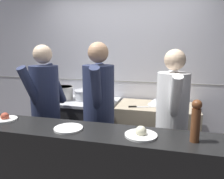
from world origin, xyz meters
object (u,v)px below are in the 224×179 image
at_px(braising_pot, 101,97).
at_px(chefs_knife, 140,107).
at_px(chef_sous, 99,110).
at_px(chef_head_cook, 46,107).
at_px(plated_dish_main, 5,118).
at_px(chef_line, 172,118).
at_px(pepper_mill, 196,120).
at_px(mixing_bowl_steel, 155,101).
at_px(sauce_pot, 85,95).
at_px(plated_dish_appetiser, 68,128).
at_px(plated_dish_dessert, 141,134).
at_px(oven_range, 84,128).
at_px(stock_pot, 63,93).

distance_m(braising_pot, chefs_knife, 0.61).
bearing_deg(chef_sous, chef_head_cook, 165.18).
bearing_deg(plated_dish_main, chef_sous, 31.90).
relative_size(braising_pot, chef_line, 0.20).
relative_size(braising_pot, chef_sous, 0.19).
distance_m(pepper_mill, chef_line, 0.68).
distance_m(mixing_bowl_steel, chef_sous, 0.98).
bearing_deg(sauce_pot, chef_head_cook, -107.49).
xyz_separation_m(plated_dish_main, plated_dish_appetiser, (0.74, -0.07, -0.01)).
bearing_deg(plated_dish_dessert, plated_dish_appetiser, -178.97).
relative_size(oven_range, plated_dish_appetiser, 4.02).
xyz_separation_m(chefs_knife, plated_dish_appetiser, (-0.49, -1.17, 0.07)).
xyz_separation_m(plated_dish_appetiser, chef_head_cook, (-0.62, 0.63, -0.01)).
relative_size(plated_dish_dessert, chef_line, 0.16).
bearing_deg(plated_dish_dessert, plated_dish_main, 177.63).
distance_m(sauce_pot, chef_sous, 0.91).
xyz_separation_m(mixing_bowl_steel, pepper_mill, (0.39, -1.36, 0.20)).
bearing_deg(oven_range, chef_sous, -56.09).
bearing_deg(chefs_knife, pepper_mill, -63.27).
bearing_deg(braising_pot, plated_dish_dessert, -59.74).
height_order(mixing_bowl_steel, chef_line, chef_line).
relative_size(braising_pot, chefs_knife, 0.89).
distance_m(mixing_bowl_steel, plated_dish_dessert, 1.36).
height_order(stock_pot, plated_dish_dessert, stock_pot).
bearing_deg(stock_pot, chef_line, -22.37).
bearing_deg(chef_line, plated_dish_dessert, -116.91).
xyz_separation_m(sauce_pot, braising_pot, (0.29, -0.06, -0.00)).
height_order(oven_range, sauce_pot, sauce_pot).
bearing_deg(oven_range, chef_line, -27.76).
relative_size(sauce_pot, braising_pot, 1.00).
xyz_separation_m(mixing_bowl_steel, plated_dish_dessert, (-0.03, -1.36, 0.05)).
xyz_separation_m(plated_dish_appetiser, plated_dish_dessert, (0.66, 0.01, 0.01)).
bearing_deg(chef_head_cook, oven_range, 86.14).
bearing_deg(plated_dish_main, plated_dish_appetiser, -5.37).
distance_m(sauce_pot, chef_head_cook, 0.77).
height_order(stock_pot, mixing_bowl_steel, stock_pot).
height_order(chefs_knife, pepper_mill, pepper_mill).
bearing_deg(chef_sous, sauce_pot, 110.16).
xyz_separation_m(stock_pot, chef_line, (1.64, -0.68, -0.07)).
relative_size(plated_dish_main, plated_dish_appetiser, 0.91).
distance_m(chef_sous, chef_line, 0.82).
relative_size(plated_dish_appetiser, chef_head_cook, 0.15).
bearing_deg(chefs_knife, plated_dish_main, -138.14).
relative_size(chefs_knife, plated_dish_main, 1.57).
xyz_separation_m(plated_dish_main, chef_sous, (0.84, 0.52, -0.00)).
bearing_deg(oven_range, plated_dish_appetiser, -73.19).
relative_size(mixing_bowl_steel, chefs_knife, 0.58).
height_order(plated_dish_dessert, chef_line, chef_line).
bearing_deg(pepper_mill, chef_line, 104.87).
distance_m(sauce_pot, chef_line, 1.49).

